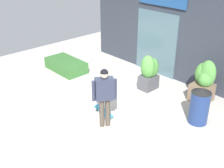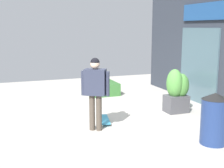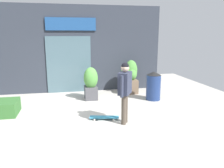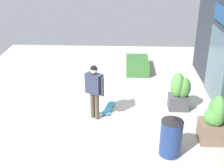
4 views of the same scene
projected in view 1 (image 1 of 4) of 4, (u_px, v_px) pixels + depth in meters
ground_plane at (109, 99)px, 8.99m from camera, size 12.00×12.00×0.00m
building_facade at (167, 28)px, 9.95m from camera, size 7.02×0.31×3.54m
skateboarder at (105, 92)px, 7.21m from camera, size 0.46×0.57×1.66m
skateboard at (103, 111)px, 8.19m from camera, size 0.86×0.39×0.08m
planter_box_left at (149, 72)px, 9.34m from camera, size 0.52×0.62×1.21m
planter_box_right at (204, 81)px, 8.61m from camera, size 0.67×0.62×1.35m
trash_bin at (200, 105)px, 7.58m from camera, size 0.53×0.53×1.06m
hedge_ledge at (66, 65)px, 10.93m from camera, size 1.67×0.90×0.42m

